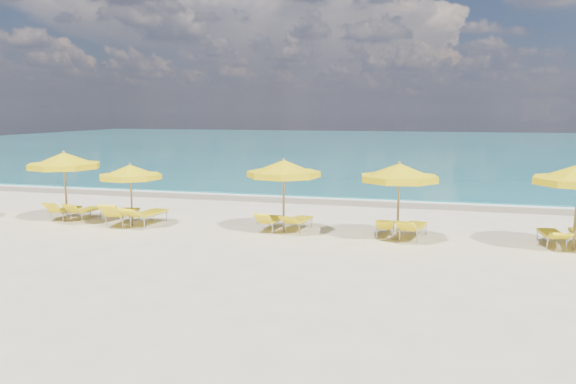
# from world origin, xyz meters

# --- Properties ---
(ground_plane) EXTENTS (120.00, 120.00, 0.00)m
(ground_plane) POSITION_xyz_m (0.00, 0.00, 0.00)
(ground_plane) COLOR beige
(ocean) EXTENTS (120.00, 80.00, 0.30)m
(ocean) POSITION_xyz_m (0.00, 48.00, 0.00)
(ocean) COLOR #13656B
(ocean) RESTS_ON ground
(wet_sand_band) EXTENTS (120.00, 2.60, 0.01)m
(wet_sand_band) POSITION_xyz_m (0.00, 7.40, 0.00)
(wet_sand_band) COLOR tan
(wet_sand_band) RESTS_ON ground
(foam_line) EXTENTS (120.00, 1.20, 0.03)m
(foam_line) POSITION_xyz_m (0.00, 8.20, 0.00)
(foam_line) COLOR white
(foam_line) RESTS_ON ground
(whitecap_near) EXTENTS (14.00, 0.36, 0.05)m
(whitecap_near) POSITION_xyz_m (-6.00, 17.00, 0.00)
(whitecap_near) COLOR white
(whitecap_near) RESTS_ON ground
(whitecap_far) EXTENTS (18.00, 0.30, 0.05)m
(whitecap_far) POSITION_xyz_m (8.00, 24.00, 0.00)
(whitecap_far) COLOR white
(whitecap_far) RESTS_ON ground
(umbrella_2) EXTENTS (2.78, 2.78, 2.55)m
(umbrella_2) POSITION_xyz_m (-7.94, 0.33, 2.18)
(umbrella_2) COLOR #987E4C
(umbrella_2) RESTS_ON ground
(umbrella_3) EXTENTS (2.62, 2.62, 2.19)m
(umbrella_3) POSITION_xyz_m (-5.24, 0.20, 1.86)
(umbrella_3) COLOR #987E4C
(umbrella_3) RESTS_ON ground
(umbrella_4) EXTENTS (2.84, 2.84, 2.44)m
(umbrella_4) POSITION_xyz_m (0.10, 0.56, 2.08)
(umbrella_4) COLOR #987E4C
(umbrella_4) RESTS_ON ground
(umbrella_5) EXTENTS (2.92, 2.92, 2.44)m
(umbrella_5) POSITION_xyz_m (3.80, 0.35, 2.08)
(umbrella_5) COLOR #987E4C
(umbrella_5) RESTS_ON ground
(lounger_2_left) EXTENTS (0.61, 1.65, 0.76)m
(lounger_2_left) POSITION_xyz_m (-8.30, 0.73, 0.20)
(lounger_2_left) COLOR #A5A8AD
(lounger_2_left) RESTS_ON ground
(lounger_2_right) EXTENTS (0.65, 1.65, 0.72)m
(lounger_2_right) POSITION_xyz_m (-7.56, 0.87, 0.20)
(lounger_2_right) COLOR #A5A8AD
(lounger_2_right) RESTS_ON ground
(lounger_3_left) EXTENTS (0.86, 2.02, 0.91)m
(lounger_3_left) POSITION_xyz_m (-5.75, 0.38, 0.25)
(lounger_3_left) COLOR #A5A8AD
(lounger_3_left) RESTS_ON ground
(lounger_3_right) EXTENTS (0.93, 2.07, 0.78)m
(lounger_3_right) POSITION_xyz_m (-4.81, 0.52, 0.24)
(lounger_3_right) COLOR #A5A8AD
(lounger_3_right) RESTS_ON ground
(lounger_4_left) EXTENTS (0.62, 1.66, 0.74)m
(lounger_4_left) POSITION_xyz_m (-0.42, 0.81, 0.20)
(lounger_4_left) COLOR #A5A8AD
(lounger_4_left) RESTS_ON ground
(lounger_4_right) EXTENTS (0.82, 1.76, 0.66)m
(lounger_4_right) POSITION_xyz_m (0.49, 0.98, 0.20)
(lounger_4_right) COLOR #A5A8AD
(lounger_4_right) RESTS_ON ground
(lounger_5_left) EXTENTS (0.61, 1.67, 0.71)m
(lounger_5_left) POSITION_xyz_m (3.38, 0.89, 0.20)
(lounger_5_left) COLOR #A5A8AD
(lounger_5_left) RESTS_ON ground
(lounger_5_right) EXTENTS (0.95, 1.92, 0.75)m
(lounger_5_right) POSITION_xyz_m (4.24, 0.73, 0.22)
(lounger_5_right) COLOR #A5A8AD
(lounger_5_right) RESTS_ON ground
(lounger_6_left) EXTENTS (0.70, 1.81, 0.63)m
(lounger_6_left) POSITION_xyz_m (8.26, 0.80, 0.21)
(lounger_6_left) COLOR #A5A8AD
(lounger_6_left) RESTS_ON ground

